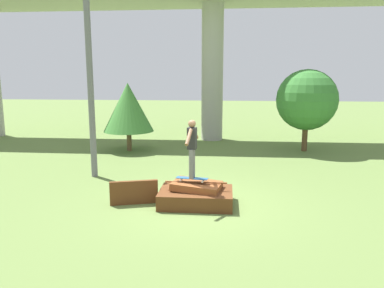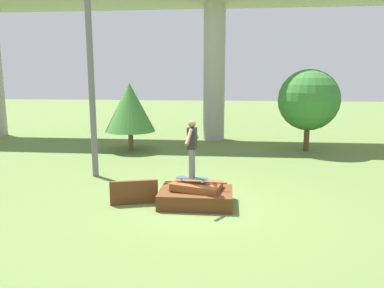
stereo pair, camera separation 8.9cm
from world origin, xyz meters
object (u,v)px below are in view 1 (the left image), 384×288
object	(u,v)px
utility_pole	(90,74)
tree_behind_right	(128,107)
skater	(192,145)
tree_behind_left	(307,100)
skateboard	(192,178)

from	to	relation	value
utility_pole	tree_behind_right	distance (m)	4.57
tree_behind_right	skater	bearing A→B (deg)	-63.04
skater	utility_pole	world-z (taller)	utility_pole
tree_behind_left	tree_behind_right	size ratio (longest dim) A/B	1.19
tree_behind_left	tree_behind_right	world-z (taller)	tree_behind_left
skateboard	utility_pole	size ratio (longest dim) A/B	0.13
tree_behind_right	tree_behind_left	bearing A→B (deg)	4.92
skater	utility_pole	size ratio (longest dim) A/B	0.23
skateboard	utility_pole	xyz separation A→B (m)	(-3.51, 2.45, 2.68)
utility_pole	tree_behind_right	bearing A→B (deg)	89.26
utility_pole	skateboard	bearing A→B (deg)	-34.94
skateboard	tree_behind_left	bearing A→B (deg)	59.77
skater	tree_behind_left	xyz separation A→B (m)	(4.35, 7.46, 0.68)
skateboard	tree_behind_right	size ratio (longest dim) A/B	0.28
skateboard	tree_behind_left	size ratio (longest dim) A/B	0.24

